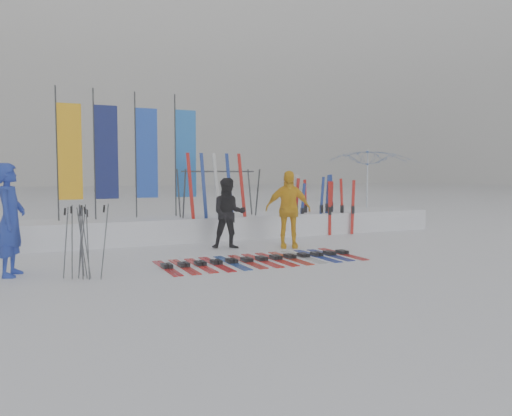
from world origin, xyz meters
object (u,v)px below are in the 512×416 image
person_yellow (288,209)px  ski_rack (219,187)px  tent_canopy (369,186)px  person_black (229,213)px  ski_row (262,259)px  person_blue (10,220)px

person_yellow → ski_rack: 2.27m
tent_canopy → person_black: bearing=-155.8°
person_black → ski_row: 1.92m
person_blue → tent_canopy: 11.25m
person_black → ski_row: person_black is taller
person_black → ski_rack: size_ratio=0.80×
person_blue → ski_row: 4.60m
tent_canopy → ski_row: (-6.01, -4.47, -1.26)m
ski_rack → person_blue: bearing=-149.2°
person_blue → person_yellow: bearing=-65.7°
ski_rack → tent_canopy: bearing=11.5°
ski_row → ski_rack: 3.59m
tent_canopy → person_blue: bearing=-159.0°
person_blue → ski_row: person_blue is taller
person_blue → ski_row: (4.49, -0.45, -0.92)m
person_yellow → ski_rack: bearing=137.0°
person_yellow → tent_canopy: tent_canopy is taller
ski_rack → person_yellow: bearing=-63.9°
person_yellow → ski_rack: ski_rack is taller
tent_canopy → ski_rack: (-5.70, -1.15, 0.09)m
person_blue → tent_canopy: bearing=-53.3°
tent_canopy → person_yellow: bearing=-146.3°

